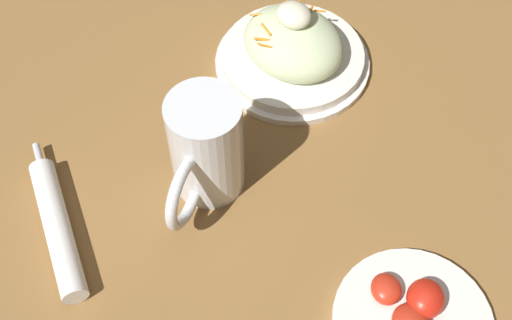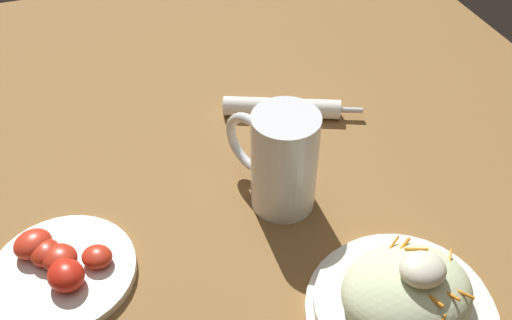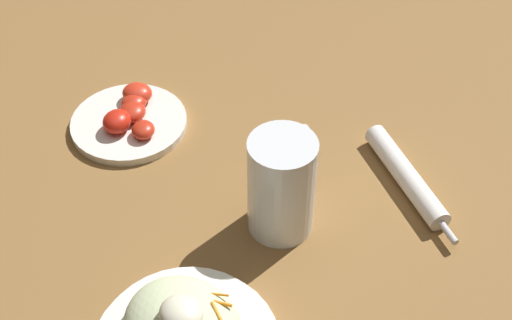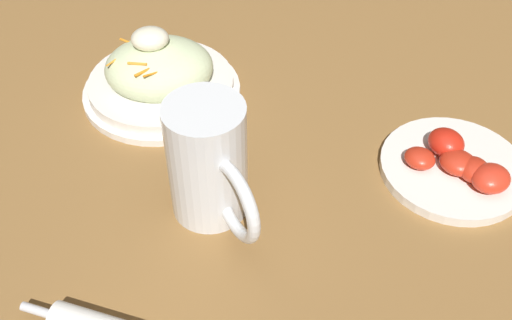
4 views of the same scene
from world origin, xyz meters
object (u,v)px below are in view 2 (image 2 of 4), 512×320
(beer_mug, at_px, (282,164))
(napkin_roll, at_px, (283,108))
(tomato_plate, at_px, (61,267))
(salad_plate, at_px, (405,299))

(beer_mug, height_order, napkin_roll, beer_mug)
(tomato_plate, bearing_deg, napkin_roll, -149.77)
(salad_plate, bearing_deg, beer_mug, -72.83)
(salad_plate, height_order, napkin_roll, salad_plate)
(napkin_roll, bearing_deg, salad_plate, 89.76)
(salad_plate, height_order, tomato_plate, salad_plate)
(napkin_roll, height_order, tomato_plate, tomato_plate)
(salad_plate, xyz_separation_m, napkin_roll, (-0.00, -0.40, -0.02))
(beer_mug, bearing_deg, tomato_plate, 6.81)
(salad_plate, relative_size, tomato_plate, 1.24)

